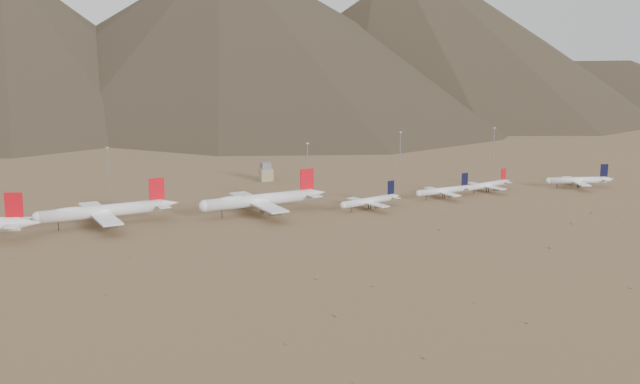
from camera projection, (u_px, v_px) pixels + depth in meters
name	position (u px, v px, depth m)	size (l,w,h in m)	color
ground	(280.00, 227.00, 398.06)	(3000.00, 3000.00, 0.00)	#916E4B
widebody_centre	(103.00, 211.00, 398.42)	(73.21, 56.81, 21.80)	white
widebody_east	(260.00, 200.00, 424.31)	(73.62, 57.18, 21.94)	white
narrowbody_a	(370.00, 201.00, 436.34)	(41.06, 30.42, 13.92)	white
narrowbody_b	(444.00, 190.00, 464.99)	(40.61, 29.45, 13.44)	white
narrowbody_c	(488.00, 185.00, 483.11)	(37.72, 27.94, 12.78)	white
narrowbody_d	(579.00, 180.00, 494.92)	(42.90, 31.72, 14.50)	white
control_tower	(266.00, 173.00, 517.31)	(8.00, 8.00, 12.00)	#9B8A69
mast_west	(108.00, 165.00, 491.23)	(2.00, 0.60, 25.70)	gray
mast_centre	(307.00, 161.00, 509.32)	(2.00, 0.60, 25.70)	gray
mast_east	(400.00, 148.00, 563.30)	(2.00, 0.60, 25.70)	gray
mast_far_east	(494.00, 143.00, 588.00)	(2.00, 0.60, 25.70)	gray
desert_scrub	(425.00, 262.00, 336.04)	(405.01, 172.44, 0.92)	olive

